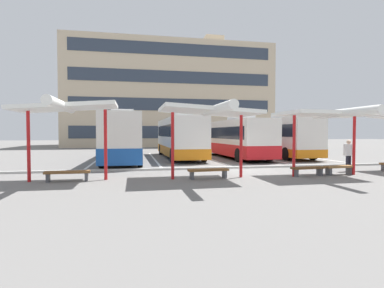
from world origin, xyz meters
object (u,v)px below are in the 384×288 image
(coach_bus_1, at_px, (179,138))
(bench_3, at_px, (339,168))
(bench_1, at_px, (208,171))
(coach_bus_2, at_px, (234,139))
(bench_2, at_px, (308,169))
(coach_bus_3, at_px, (277,137))
(waiting_shelter_2, at_px, (329,115))
(waiting_shelter_0, at_px, (66,109))
(coach_bus_0, at_px, (124,138))
(waiting_shelter_1, at_px, (209,112))
(bench_0, at_px, (67,173))
(waiting_passenger_0, at_px, (349,153))

(coach_bus_1, relative_size, bench_3, 7.19)
(coach_bus_1, distance_m, bench_1, 11.93)
(coach_bus_2, relative_size, bench_2, 6.67)
(coach_bus_3, bearing_deg, bench_3, -101.86)
(waiting_shelter_2, height_order, bench_2, waiting_shelter_2)
(waiting_shelter_2, bearing_deg, waiting_shelter_0, 176.72)
(coach_bus_1, height_order, coach_bus_3, coach_bus_3)
(coach_bus_0, relative_size, waiting_shelter_1, 2.36)
(coach_bus_3, distance_m, bench_3, 11.45)
(waiting_shelter_1, height_order, bench_2, waiting_shelter_1)
(waiting_shelter_0, height_order, bench_0, waiting_shelter_0)
(coach_bus_0, distance_m, bench_3, 14.64)
(bench_2, xyz_separation_m, bench_3, (1.80, 0.14, -0.00))
(bench_1, xyz_separation_m, bench_2, (4.87, -0.11, -0.01))
(waiting_shelter_2, relative_size, bench_3, 3.06)
(coach_bus_2, xyz_separation_m, bench_0, (-11.20, -10.85, -1.23))
(coach_bus_2, distance_m, bench_3, 11.39)
(coach_bus_0, height_order, waiting_shelter_2, coach_bus_0)
(waiting_shelter_0, relative_size, bench_1, 2.40)
(waiting_shelter_0, bearing_deg, coach_bus_3, 35.68)
(bench_1, relative_size, waiting_passenger_0, 1.11)
(waiting_shelter_2, distance_m, bench_3, 2.75)
(waiting_shelter_0, xyz_separation_m, bench_2, (10.95, -0.43, -2.75))
(waiting_shelter_1, xyz_separation_m, waiting_shelter_2, (5.77, -0.22, -0.09))
(waiting_passenger_0, bearing_deg, coach_bus_0, 143.76)
(waiting_shelter_0, distance_m, waiting_shelter_2, 11.87)
(waiting_shelter_1, bearing_deg, bench_2, 0.32)
(coach_bus_0, bearing_deg, waiting_shelter_0, -102.27)
(coach_bus_1, xyz_separation_m, waiting_passenger_0, (7.61, -10.69, -0.69))
(waiting_shelter_1, xyz_separation_m, waiting_passenger_0, (8.09, 1.29, -2.00))
(bench_0, relative_size, bench_3, 1.17)
(bench_0, relative_size, waiting_shelter_1, 0.35)
(bench_0, xyz_separation_m, waiting_passenger_0, (14.16, 0.75, 0.65))
(coach_bus_0, height_order, bench_1, coach_bus_0)
(bench_1, bearing_deg, waiting_passenger_0, 8.15)
(waiting_passenger_0, bearing_deg, coach_bus_3, 84.73)
(coach_bus_2, xyz_separation_m, bench_1, (-5.13, -11.25, -1.23))
(bench_0, bearing_deg, waiting_passenger_0, 3.05)
(coach_bus_1, bearing_deg, bench_1, -92.31)
(waiting_shelter_2, bearing_deg, bench_3, 23.43)
(waiting_shelter_0, distance_m, waiting_shelter_1, 6.09)
(coach_bus_0, bearing_deg, waiting_shelter_2, -46.74)
(waiting_shelter_0, xyz_separation_m, waiting_shelter_1, (6.07, -0.46, -0.09))
(coach_bus_1, bearing_deg, bench_2, -69.82)
(coach_bus_1, distance_m, waiting_shelter_2, 13.36)
(bench_1, bearing_deg, bench_2, -1.27)
(bench_1, bearing_deg, coach_bus_3, 51.07)
(coach_bus_1, distance_m, coach_bus_2, 4.69)
(bench_1, xyz_separation_m, bench_3, (6.67, 0.03, -0.01))
(coach_bus_3, distance_m, bench_0, 18.57)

